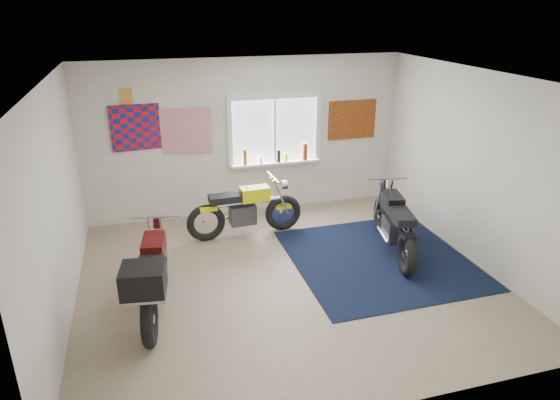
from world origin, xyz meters
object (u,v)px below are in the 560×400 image
object	(u,v)px
maroon_tourer	(152,277)
yellow_triumph	(245,211)
black_chrome_bike	(394,225)
navy_rug	(379,259)

from	to	relation	value
maroon_tourer	yellow_triumph	bearing A→B (deg)	-30.13
yellow_triumph	black_chrome_bike	world-z (taller)	black_chrome_bike
navy_rug	black_chrome_bike	size ratio (longest dim) A/B	1.33
black_chrome_bike	yellow_triumph	bearing A→B (deg)	71.75
navy_rug	yellow_triumph	size ratio (longest dim) A/B	1.37
navy_rug	maroon_tourer	xyz separation A→B (m)	(-3.23, -0.56, 0.53)
black_chrome_bike	maroon_tourer	size ratio (longest dim) A/B	0.97
yellow_triumph	black_chrome_bike	size ratio (longest dim) A/B	0.97
black_chrome_bike	maroon_tourer	bearing A→B (deg)	113.89
navy_rug	yellow_triumph	world-z (taller)	yellow_triumph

